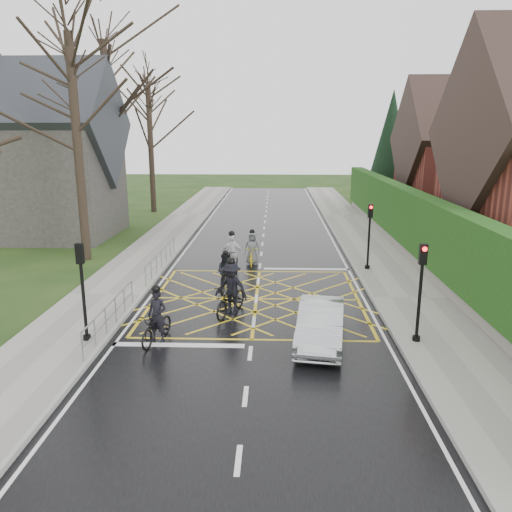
# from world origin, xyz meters

# --- Properties ---
(ground) EXTENTS (120.00, 120.00, 0.00)m
(ground) POSITION_xyz_m (0.00, 0.00, 0.00)
(ground) COLOR black
(ground) RESTS_ON ground
(road) EXTENTS (9.00, 80.00, 0.01)m
(road) POSITION_xyz_m (0.00, 0.00, 0.01)
(road) COLOR black
(road) RESTS_ON ground
(sidewalk_right) EXTENTS (3.00, 80.00, 0.15)m
(sidewalk_right) POSITION_xyz_m (6.00, 0.00, 0.07)
(sidewalk_right) COLOR gray
(sidewalk_right) RESTS_ON ground
(sidewalk_left) EXTENTS (3.00, 80.00, 0.15)m
(sidewalk_left) POSITION_xyz_m (-6.00, 0.00, 0.07)
(sidewalk_left) COLOR gray
(sidewalk_left) RESTS_ON ground
(stone_wall) EXTENTS (0.50, 38.00, 0.70)m
(stone_wall) POSITION_xyz_m (7.75, 6.00, 0.35)
(stone_wall) COLOR slate
(stone_wall) RESTS_ON ground
(hedge) EXTENTS (0.90, 38.00, 2.80)m
(hedge) POSITION_xyz_m (7.75, 6.00, 2.10)
(hedge) COLOR #11360E
(hedge) RESTS_ON stone_wall
(house_far) EXTENTS (9.80, 8.80, 10.30)m
(house_far) POSITION_xyz_m (14.75, 18.00, 4.36)
(house_far) COLOR maroon
(house_far) RESTS_ON ground
(conifer) EXTENTS (4.60, 4.60, 10.00)m
(conifer) POSITION_xyz_m (10.75, 26.00, 4.99)
(conifer) COLOR black
(conifer) RESTS_ON ground
(church) EXTENTS (8.80, 7.80, 11.00)m
(church) POSITION_xyz_m (-13.54, 12.00, 4.93)
(church) COLOR #2D2B28
(church) RESTS_ON ground
(tree_near) EXTENTS (9.24, 9.24, 11.44)m
(tree_near) POSITION_xyz_m (-9.00, 6.00, 7.91)
(tree_near) COLOR black
(tree_near) RESTS_ON ground
(tree_mid) EXTENTS (10.08, 10.08, 12.48)m
(tree_mid) POSITION_xyz_m (-10.00, 14.00, 8.63)
(tree_mid) COLOR black
(tree_mid) RESTS_ON ground
(tree_far) EXTENTS (8.40, 8.40, 10.40)m
(tree_far) POSITION_xyz_m (-9.30, 22.00, 7.19)
(tree_far) COLOR black
(tree_far) RESTS_ON ground
(railing_south) EXTENTS (0.05, 5.04, 1.03)m
(railing_south) POSITION_xyz_m (-4.65, -3.50, 0.78)
(railing_south) COLOR slate
(railing_south) RESTS_ON ground
(railing_north) EXTENTS (0.05, 6.04, 1.03)m
(railing_north) POSITION_xyz_m (-4.65, 4.00, 0.79)
(railing_north) COLOR slate
(railing_north) RESTS_ON ground
(traffic_light_ne) EXTENTS (0.24, 0.31, 3.21)m
(traffic_light_ne) POSITION_xyz_m (5.10, 4.20, 1.66)
(traffic_light_ne) COLOR black
(traffic_light_ne) RESTS_ON ground
(traffic_light_se) EXTENTS (0.24, 0.31, 3.21)m
(traffic_light_se) POSITION_xyz_m (5.10, -4.20, 1.66)
(traffic_light_se) COLOR black
(traffic_light_se) RESTS_ON ground
(traffic_light_sw) EXTENTS (0.24, 0.31, 3.21)m
(traffic_light_sw) POSITION_xyz_m (-5.10, -4.50, 1.66)
(traffic_light_sw) COLOR black
(traffic_light_sw) RESTS_ON ground
(cyclist_rear) EXTENTS (1.11, 2.01, 1.85)m
(cyclist_rear) POSITION_xyz_m (-2.95, -4.24, 0.60)
(cyclist_rear) COLOR black
(cyclist_rear) RESTS_ON ground
(cyclist_back) EXTENTS (0.84, 1.76, 1.72)m
(cyclist_back) POSITION_xyz_m (-1.30, 1.06, 0.65)
(cyclist_back) COLOR black
(cyclist_back) RESTS_ON ground
(cyclist_mid) EXTENTS (1.49, 2.29, 2.10)m
(cyclist_mid) POSITION_xyz_m (-0.84, -1.70, 0.77)
(cyclist_mid) COLOR black
(cyclist_mid) RESTS_ON ground
(cyclist_front) EXTENTS (1.15, 2.08, 2.01)m
(cyclist_front) POSITION_xyz_m (-1.27, 3.70, 0.74)
(cyclist_front) COLOR black
(cyclist_front) RESTS_ON ground
(cyclist_lead) EXTENTS (0.80, 1.84, 1.78)m
(cyclist_lead) POSITION_xyz_m (-0.40, 5.29, 0.62)
(cyclist_lead) COLOR gold
(cyclist_lead) RESTS_ON ground
(car) EXTENTS (1.90, 4.07, 1.29)m
(car) POSITION_xyz_m (2.15, -4.15, 0.65)
(car) COLOR #B4B7BB
(car) RESTS_ON ground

